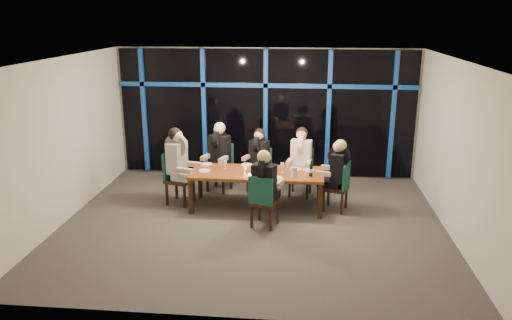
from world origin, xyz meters
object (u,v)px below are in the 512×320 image
object	(u,v)px
chair_far_right	(301,169)
diner_far_right	(301,152)
diner_end_left	(179,155)
chair_end_left	(175,175)
water_pitcher	(294,172)
chair_far_mid	(260,167)
diner_far_left	(219,147)
dining_table	(257,175)
diner_far_mid	(259,151)
chair_far_left	(221,164)
diner_near_mid	(265,177)
diner_end_right	(337,165)
chair_end_right	(340,184)
wine_bottle	(311,170)
chair_near_mid	(263,199)

from	to	relation	value
chair_far_right	diner_far_right	size ratio (longest dim) A/B	1.03
diner_far_right	diner_end_left	xyz separation A→B (m)	(-2.43, -0.70, 0.06)
chair_end_left	water_pitcher	size ratio (longest dim) A/B	5.64
chair_far_mid	diner_far_left	bearing A→B (deg)	-152.74
dining_table	diner_far_right	size ratio (longest dim) A/B	2.64
dining_table	diner_far_mid	world-z (taller)	diner_far_mid
diner_far_left	water_pitcher	bearing A→B (deg)	-17.69
chair_end_left	diner_far_left	world-z (taller)	diner_far_left
chair_far_left	diner_end_left	bearing A→B (deg)	-109.28
diner_near_mid	diner_end_right	bearing A→B (deg)	-128.05
dining_table	diner_end_right	xyz separation A→B (m)	(1.55, 0.02, 0.26)
diner_far_mid	diner_far_right	bearing A→B (deg)	8.76
chair_end_right	diner_near_mid	size ratio (longest dim) A/B	1.02
chair_end_right	diner_near_mid	xyz separation A→B (m)	(-1.40, -0.88, 0.40)
water_pitcher	wine_bottle	bearing A→B (deg)	3.06
diner_far_mid	wine_bottle	world-z (taller)	diner_far_mid
chair_far_left	chair_far_mid	distance (m)	0.86
wine_bottle	diner_end_left	bearing A→B (deg)	174.48
diner_near_mid	wine_bottle	bearing A→B (deg)	-121.84
diner_far_left	diner_end_left	distance (m)	1.08
diner_far_left	chair_end_right	bearing A→B (deg)	-2.49
chair_end_right	diner_end_right	size ratio (longest dim) A/B	1.03
chair_end_left	diner_near_mid	distance (m)	2.17
chair_near_mid	diner_far_right	bearing A→B (deg)	-92.91
chair_end_left	water_pitcher	bearing A→B (deg)	-83.68
chair_far_right	water_pitcher	xyz separation A→B (m)	(-0.13, -1.10, 0.28)
diner_far_left	diner_far_right	size ratio (longest dim) A/B	1.02
chair_near_mid	diner_far_mid	bearing A→B (deg)	-64.83
chair_far_mid	chair_near_mid	world-z (taller)	chair_near_mid
chair_far_left	water_pitcher	distance (m)	2.06
dining_table	water_pitcher	size ratio (longest dim) A/B	13.61
dining_table	diner_end_right	distance (m)	1.57
diner_far_right	chair_far_right	bearing A→B (deg)	90.00
chair_far_mid	chair_near_mid	xyz separation A→B (m)	(0.23, -2.00, 0.02)
dining_table	diner_far_mid	xyz separation A→B (m)	(-0.06, 0.96, 0.23)
dining_table	chair_end_right	world-z (taller)	chair_end_right
diner_far_left	chair_far_right	bearing A→B (deg)	15.51
diner_end_right	diner_near_mid	size ratio (longest dim) A/B	0.99
wine_bottle	water_pitcher	bearing A→B (deg)	-169.44
chair_end_left	diner_far_right	bearing A→B (deg)	-60.67
chair_end_right	chair_far_mid	bearing A→B (deg)	-104.53
dining_table	diner_far_left	world-z (taller)	diner_far_left
dining_table	chair_far_left	bearing A→B (deg)	131.45
diner_far_left	diner_near_mid	xyz separation A→B (m)	(1.14, -1.81, -0.04)
diner_far_right	diner_end_right	world-z (taller)	diner_far_right
diner_end_right	wine_bottle	bearing A→B (deg)	-50.73
chair_end_left	chair_end_right	size ratio (longest dim) A/B	1.10
chair_far_right	chair_far_left	bearing A→B (deg)	-175.43
diner_end_right	chair_end_right	bearing A→B (deg)	90.00
diner_far_mid	diner_end_right	size ratio (longest dim) A/B	0.97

